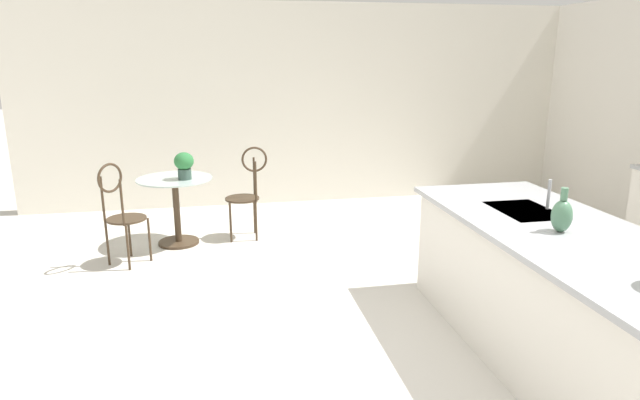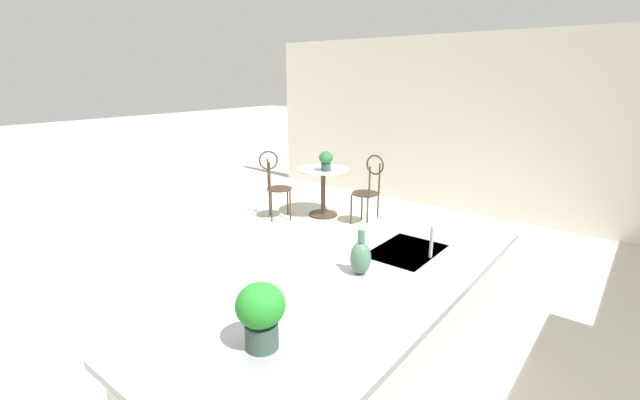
# 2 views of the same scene
# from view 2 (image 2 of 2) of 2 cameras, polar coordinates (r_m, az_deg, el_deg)

# --- Properties ---
(ground_plane) EXTENTS (40.00, 40.00, 0.00)m
(ground_plane) POSITION_cam_2_polar(r_m,az_deg,el_deg) (3.75, -3.48, -17.79)
(ground_plane) COLOR beige
(wall_left_window) EXTENTS (0.12, 7.80, 2.70)m
(wall_left_window) POSITION_cam_2_polar(r_m,az_deg,el_deg) (6.92, 20.83, 9.10)
(wall_left_window) COLOR silver
(wall_left_window) RESTS_ON ground
(kitchen_island) EXTENTS (2.80, 1.06, 0.92)m
(kitchen_island) POSITION_cam_2_polar(r_m,az_deg,el_deg) (2.86, 5.60, -18.64)
(kitchen_island) COLOR white
(kitchen_island) RESTS_ON ground
(bistro_table) EXTENTS (0.80, 0.80, 0.74)m
(bistro_table) POSITION_cam_2_polar(r_m,az_deg,el_deg) (6.52, 0.43, 1.68)
(bistro_table) COLOR #3D2D1E
(bistro_table) RESTS_ON ground
(chair_near_window) EXTENTS (0.53, 0.53, 1.04)m
(chair_near_window) POSITION_cam_2_polar(r_m,az_deg,el_deg) (6.39, -6.01, 2.47)
(chair_near_window) COLOR #3D2D1E
(chair_near_window) RESTS_ON ground
(chair_by_island) EXTENTS (0.38, 0.48, 1.04)m
(chair_by_island) POSITION_cam_2_polar(r_m,az_deg,el_deg) (6.11, 6.54, 1.80)
(chair_by_island) COLOR #3D2D1E
(chair_by_island) RESTS_ON ground
(sink_faucet) EXTENTS (0.02, 0.02, 0.22)m
(sink_faucet) POSITION_cam_2_polar(r_m,az_deg,el_deg) (2.95, 14.70, -5.47)
(sink_faucet) COLOR #B2B5BA
(sink_faucet) RESTS_ON kitchen_island
(potted_plant_on_table) EXTENTS (0.21, 0.21, 0.29)m
(potted_plant_on_table) POSITION_cam_2_polar(r_m,az_deg,el_deg) (6.28, 0.81, 5.42)
(potted_plant_on_table) COLOR #385147
(potted_plant_on_table) RESTS_ON bistro_table
(potted_plant_counter_far) EXTENTS (0.22, 0.22, 0.31)m
(potted_plant_counter_far) POSITION_cam_2_polar(r_m,az_deg,el_deg) (1.96, -7.95, -14.63)
(potted_plant_counter_far) COLOR #385147
(potted_plant_counter_far) RESTS_ON kitchen_island
(vase_on_counter) EXTENTS (0.13, 0.13, 0.29)m
(vase_on_counter) POSITION_cam_2_polar(r_m,az_deg,el_deg) (2.64, 5.46, -7.62)
(vase_on_counter) COLOR #4C7A5B
(vase_on_counter) RESTS_ON kitchen_island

